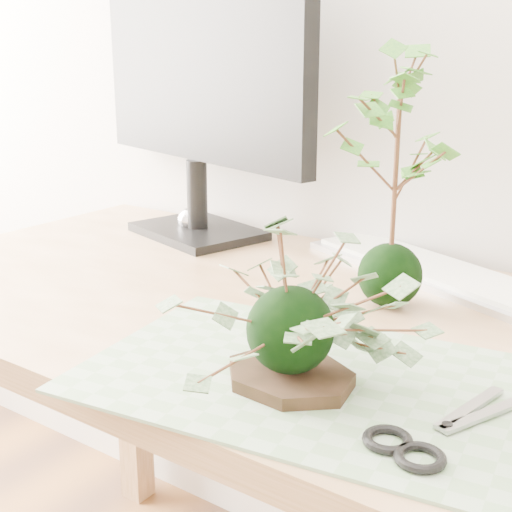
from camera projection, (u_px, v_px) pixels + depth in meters
name	position (u px, v px, depth m)	size (l,w,h in m)	color
desk	(351.00, 381.00, 1.00)	(1.60, 0.70, 0.74)	tan
cutting_mat	(309.00, 377.00, 0.81)	(0.50, 0.34, 0.00)	#6A8E61
stone_dish	(290.00, 376.00, 0.79)	(0.16, 0.16, 0.01)	black
ivy_kokedama	(291.00, 290.00, 0.76)	(0.28, 0.28, 0.19)	black
maple_kokedama	(399.00, 117.00, 0.96)	(0.26, 0.26, 0.39)	black
keyboard	(430.00, 269.00, 1.17)	(0.49, 0.30, 0.02)	silver
monitor	(198.00, 74.00, 1.33)	(0.60, 0.24, 0.54)	black
foil_ball	(191.00, 220.00, 1.42)	(0.05, 0.05, 0.05)	silver
scissors	(429.00, 443.00, 0.66)	(0.10, 0.20, 0.01)	gray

